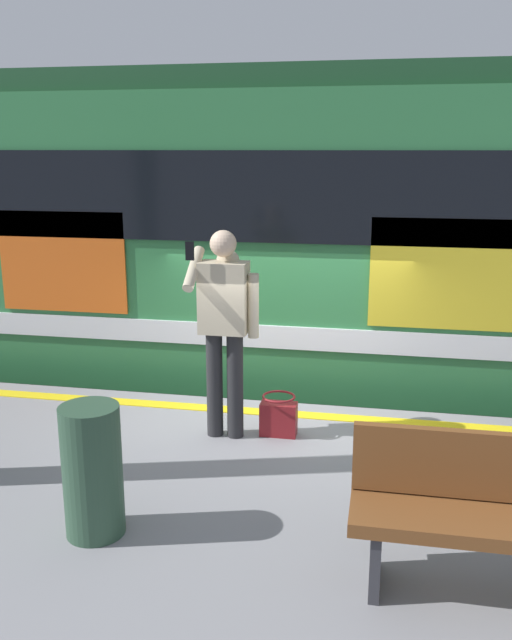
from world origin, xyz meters
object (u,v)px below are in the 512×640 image
Objects in this scene: trash_bin at (92,471)px; handbag at (279,417)px; passenger at (224,317)px; bench at (492,512)px; train_carriage at (267,227)px.

handbag is at bearing -117.82° from trash_bin.
handbag is at bearing -169.41° from passenger.
bench is at bearing 176.67° from trash_bin.
handbag is (-0.57, 2.61, -1.34)m from train_carriage.
handbag is at bearing -51.83° from bench.
bench reaches higher than handbag.
handbag is 0.23× the size of bench.
passenger is 2.05× the size of trash_bin.
passenger is at bearing 10.59° from handbag.
train_carriage is 6.36× the size of passenger.
train_carriage is 2.99m from handbag.
bench is 1.78× the size of trash_bin.
bench reaches higher than trash_bin.
train_carriage reaches higher than passenger.
handbag is 2.00m from trash_bin.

